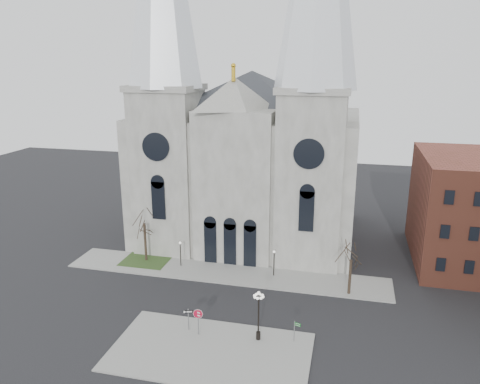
% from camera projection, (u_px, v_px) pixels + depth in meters
% --- Properties ---
extents(ground, '(160.00, 160.00, 0.00)m').
position_uv_depth(ground, '(197.00, 319.00, 47.66)').
color(ground, black).
rests_on(ground, ground).
extents(sidewalk_near, '(18.00, 10.00, 0.14)m').
position_uv_depth(sidewalk_near, '(210.00, 351.00, 42.29)').
color(sidewalk_near, gray).
rests_on(sidewalk_near, ground).
extents(sidewalk_far, '(40.00, 6.00, 0.14)m').
position_uv_depth(sidewalk_far, '(225.00, 272.00, 57.92)').
color(sidewalk_far, gray).
rests_on(sidewalk_far, ground).
extents(grass_patch, '(6.00, 5.00, 0.18)m').
position_uv_depth(grass_patch, '(146.00, 260.00, 61.34)').
color(grass_patch, '#32491F').
rests_on(grass_patch, ground).
extents(cathedral, '(33.00, 26.66, 54.00)m').
position_uv_depth(cathedral, '(247.00, 113.00, 63.96)').
color(cathedral, gray).
rests_on(cathedral, ground).
extents(bg_building_brick, '(14.00, 18.00, 14.00)m').
position_uv_depth(bg_building_brick, '(474.00, 210.00, 59.51)').
color(bg_building_brick, brown).
rests_on(bg_building_brick, ground).
extents(tree_left, '(3.20, 3.20, 7.50)m').
position_uv_depth(tree_left, '(144.00, 221.00, 59.83)').
color(tree_left, black).
rests_on(tree_left, ground).
extents(tree_right, '(3.20, 3.20, 6.00)m').
position_uv_depth(tree_right, '(351.00, 258.00, 51.45)').
color(tree_right, black).
rests_on(tree_right, ground).
extents(ped_lamp_left, '(0.32, 0.32, 3.26)m').
position_uv_depth(ped_lamp_left, '(180.00, 250.00, 59.13)').
color(ped_lamp_left, black).
rests_on(ped_lamp_left, sidewalk_far).
extents(ped_lamp_right, '(0.32, 0.32, 3.26)m').
position_uv_depth(ped_lamp_right, '(274.00, 259.00, 56.41)').
color(ped_lamp_right, black).
rests_on(ped_lamp_right, sidewalk_far).
extents(stop_sign, '(0.95, 0.27, 2.70)m').
position_uv_depth(stop_sign, '(198.00, 316.00, 44.29)').
color(stop_sign, slate).
rests_on(stop_sign, sidewalk_near).
extents(globe_lamp, '(1.13, 1.13, 4.97)m').
position_uv_depth(globe_lamp, '(259.00, 310.00, 43.17)').
color(globe_lamp, black).
rests_on(globe_lamp, sidewalk_near).
extents(one_way_sign, '(0.95, 0.35, 2.25)m').
position_uv_depth(one_way_sign, '(188.00, 316.00, 45.17)').
color(one_way_sign, slate).
rests_on(one_way_sign, sidewalk_near).
extents(street_name_sign, '(0.65, 0.25, 2.10)m').
position_uv_depth(street_name_sign, '(295.00, 329.00, 43.35)').
color(street_name_sign, slate).
rests_on(street_name_sign, sidewalk_near).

